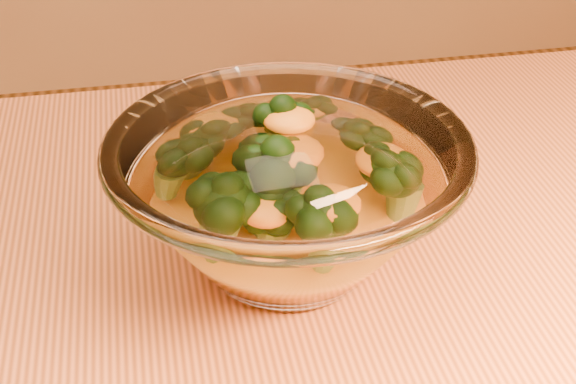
% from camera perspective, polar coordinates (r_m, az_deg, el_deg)
% --- Properties ---
extents(glass_bowl, '(0.23, 0.23, 0.10)m').
position_cam_1_polar(glass_bowl, '(0.51, -0.00, -0.47)').
color(glass_bowl, white).
rests_on(glass_bowl, table).
extents(cheese_sauce, '(0.12, 0.12, 0.03)m').
position_cam_1_polar(cheese_sauce, '(0.52, -0.00, -2.42)').
color(cheese_sauce, orange).
rests_on(cheese_sauce, glass_bowl).
extents(broccoli_heap, '(0.15, 0.15, 0.07)m').
position_cam_1_polar(broccoli_heap, '(0.51, -0.65, 1.18)').
color(broccoli_heap, black).
rests_on(broccoli_heap, cheese_sauce).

